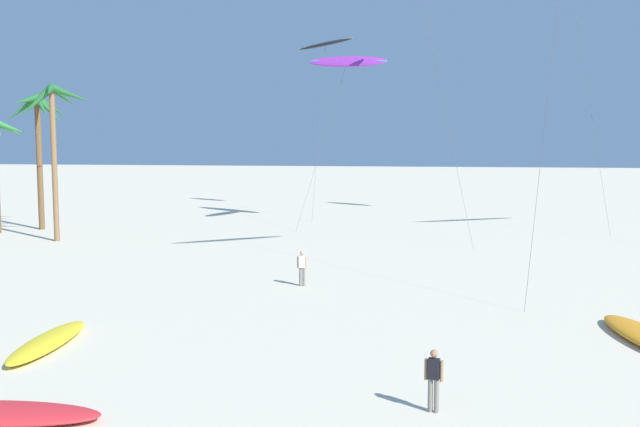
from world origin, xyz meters
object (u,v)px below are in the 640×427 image
(palm_tree_2, at_px, (38,120))
(grounded_kite_3, at_px, (48,342))
(palm_tree_3, at_px, (53,112))
(person_foreground_walker, at_px, (302,267))
(person_near_right, at_px, (434,378))
(flying_kite_5, at_px, (325,44))
(flying_kite_1, at_px, (347,61))

(palm_tree_2, height_order, grounded_kite_3, palm_tree_2)
(grounded_kite_3, bearing_deg, palm_tree_2, 117.39)
(palm_tree_3, height_order, grounded_kite_3, palm_tree_3)
(grounded_kite_3, xyz_separation_m, person_foreground_walker, (7.12, 11.42, 0.74))
(grounded_kite_3, distance_m, person_near_right, 13.81)
(grounded_kite_3, xyz_separation_m, person_near_right, (13.03, -4.51, 0.74))
(person_foreground_walker, bearing_deg, grounded_kite_3, -121.94)
(person_foreground_walker, height_order, person_near_right, person_foreground_walker)
(flying_kite_5, height_order, grounded_kite_3, flying_kite_5)
(person_foreground_walker, bearing_deg, flying_kite_1, 90.40)
(palm_tree_2, height_order, palm_tree_3, palm_tree_3)
(palm_tree_3, bearing_deg, flying_kite_1, 32.98)
(person_near_right, bearing_deg, person_foreground_walker, 110.35)
(palm_tree_3, height_order, flying_kite_1, flying_kite_1)
(palm_tree_3, relative_size, grounded_kite_3, 1.88)
(flying_kite_1, relative_size, grounded_kite_3, 2.43)
(palm_tree_3, height_order, flying_kite_5, flying_kite_5)
(palm_tree_2, relative_size, palm_tree_3, 0.96)
(flying_kite_1, bearing_deg, palm_tree_2, -164.30)
(flying_kite_1, xyz_separation_m, flying_kite_5, (-2.75, 8.77, 2.34))
(palm_tree_2, bearing_deg, flying_kite_5, 37.44)
(grounded_kite_3, bearing_deg, palm_tree_3, 115.36)
(palm_tree_2, bearing_deg, grounded_kite_3, -62.61)
(grounded_kite_3, bearing_deg, flying_kite_5, 84.67)
(flying_kite_5, bearing_deg, person_near_right, -79.88)
(palm_tree_2, bearing_deg, person_foreground_walker, -39.26)
(palm_tree_3, distance_m, grounded_kite_3, 28.13)
(person_foreground_walker, bearing_deg, person_near_right, -69.65)
(flying_kite_1, xyz_separation_m, person_near_right, (6.08, -40.72, -11.84))
(flying_kite_5, xyz_separation_m, grounded_kite_3, (-4.20, -44.98, -14.92))
(palm_tree_3, xyz_separation_m, flying_kite_5, (15.69, 20.74, 6.49))
(palm_tree_3, xyz_separation_m, grounded_kite_3, (11.50, -24.25, -8.42))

